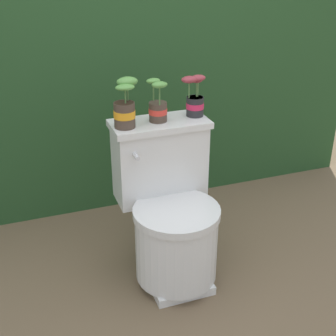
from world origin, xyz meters
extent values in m
plane|color=brown|center=(0.00, 0.00, 0.00)|extent=(12.00, 12.00, 0.00)
cube|color=#234723|center=(0.00, 1.26, 0.88)|extent=(3.07, 0.82, 1.76)
cube|color=silver|center=(0.00, 0.03, 0.02)|extent=(0.29, 0.33, 0.04)
cylinder|color=silver|center=(0.00, 0.03, 0.21)|extent=(0.39, 0.39, 0.33)
cylinder|color=silver|center=(0.00, 0.03, 0.40)|extent=(0.41, 0.41, 0.04)
cube|color=silver|center=(0.00, 0.27, 0.54)|extent=(0.44, 0.20, 0.37)
cube|color=silver|center=(0.00, 0.27, 0.75)|extent=(0.46, 0.22, 0.03)
cylinder|color=silver|center=(-0.15, 0.14, 0.66)|extent=(0.02, 0.05, 0.02)
cylinder|color=#47382D|center=(-0.17, 0.25, 0.82)|extent=(0.10, 0.10, 0.12)
cylinder|color=orange|center=(-0.17, 0.25, 0.82)|extent=(0.10, 0.10, 0.03)
cylinder|color=#332319|center=(-0.17, 0.25, 0.87)|extent=(0.09, 0.09, 0.01)
cylinder|color=#4C753D|center=(-0.17, 0.24, 0.91)|extent=(0.01, 0.01, 0.06)
ellipsoid|color=#569342|center=(-0.17, 0.24, 0.95)|extent=(0.09, 0.06, 0.03)
cylinder|color=#4C753D|center=(-0.15, 0.27, 0.91)|extent=(0.01, 0.01, 0.07)
ellipsoid|color=#569342|center=(-0.15, 0.27, 0.96)|extent=(0.10, 0.07, 0.04)
cylinder|color=#47382D|center=(-0.01, 0.27, 0.81)|extent=(0.08, 0.08, 0.09)
cylinder|color=red|center=(-0.01, 0.27, 0.81)|extent=(0.09, 0.09, 0.03)
cylinder|color=#332319|center=(-0.01, 0.27, 0.85)|extent=(0.08, 0.08, 0.01)
cylinder|color=#4C753D|center=(-0.02, 0.30, 0.89)|extent=(0.01, 0.01, 0.09)
ellipsoid|color=#569342|center=(-0.02, 0.30, 0.95)|extent=(0.07, 0.05, 0.02)
cylinder|color=#4C753D|center=(-0.01, 0.23, 0.89)|extent=(0.01, 0.01, 0.09)
ellipsoid|color=#569342|center=(-0.01, 0.23, 0.94)|extent=(0.07, 0.05, 0.03)
cylinder|color=#262628|center=(0.19, 0.28, 0.81)|extent=(0.08, 0.08, 0.09)
cylinder|color=#D1234C|center=(0.19, 0.28, 0.81)|extent=(0.09, 0.09, 0.03)
cylinder|color=#332319|center=(0.19, 0.28, 0.85)|extent=(0.08, 0.08, 0.01)
cylinder|color=#4C753D|center=(0.20, 0.29, 0.89)|extent=(0.01, 0.01, 0.08)
ellipsoid|color=#93333D|center=(0.20, 0.29, 0.94)|extent=(0.07, 0.05, 0.03)
cylinder|color=#4C753D|center=(0.19, 0.29, 0.89)|extent=(0.01, 0.01, 0.07)
ellipsoid|color=#93333D|center=(0.19, 0.29, 0.93)|extent=(0.05, 0.04, 0.02)
cylinder|color=#4C753D|center=(0.15, 0.28, 0.89)|extent=(0.01, 0.01, 0.08)
ellipsoid|color=#93333D|center=(0.15, 0.28, 0.94)|extent=(0.08, 0.05, 0.03)
camera|label=1|loc=(-0.66, -1.68, 1.53)|focal=50.00mm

